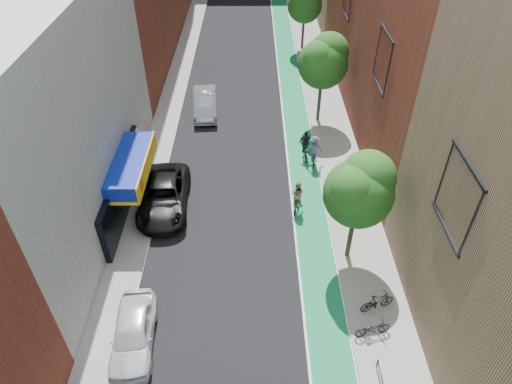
{
  "coord_description": "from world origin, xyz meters",
  "views": [
    {
      "loc": [
        0.66,
        -6.43,
        18.08
      ],
      "look_at": [
        0.81,
        13.63,
        1.5
      ],
      "focal_mm": 32.0,
      "sensor_mm": 36.0,
      "label": 1
    }
  ],
  "objects_px": {
    "cyclist_lane_near": "(297,198)",
    "parked_car_black": "(164,196)",
    "parked_car_silver": "(205,103)",
    "parked_car_white": "(133,333)",
    "cyclist_lane_mid": "(305,148)",
    "cyclist_lane_far": "(314,152)"
  },
  "relations": [
    {
      "from": "cyclist_lane_far",
      "to": "parked_car_white",
      "type": "bearing_deg",
      "value": 55.93
    },
    {
      "from": "cyclist_lane_near",
      "to": "cyclist_lane_mid",
      "type": "distance_m",
      "value": 5.48
    },
    {
      "from": "parked_car_silver",
      "to": "cyclist_lane_mid",
      "type": "distance_m",
      "value": 9.55
    },
    {
      "from": "parked_car_black",
      "to": "cyclist_lane_mid",
      "type": "bearing_deg",
      "value": 27.41
    },
    {
      "from": "parked_car_silver",
      "to": "cyclist_lane_mid",
      "type": "height_order",
      "value": "cyclist_lane_mid"
    },
    {
      "from": "cyclist_lane_far",
      "to": "parked_car_silver",
      "type": "bearing_deg",
      "value": -41.41
    },
    {
      "from": "parked_car_black",
      "to": "cyclist_lane_mid",
      "type": "xyz_separation_m",
      "value": [
        8.8,
        5.05,
        -0.06
      ]
    },
    {
      "from": "parked_car_black",
      "to": "parked_car_silver",
      "type": "distance_m",
      "value": 11.34
    },
    {
      "from": "parked_car_black",
      "to": "parked_car_silver",
      "type": "relative_size",
      "value": 1.19
    },
    {
      "from": "parked_car_white",
      "to": "parked_car_black",
      "type": "bearing_deg",
      "value": 85.74
    },
    {
      "from": "parked_car_black",
      "to": "parked_car_silver",
      "type": "bearing_deg",
      "value": 79.86
    },
    {
      "from": "cyclist_lane_near",
      "to": "parked_car_black",
      "type": "bearing_deg",
      "value": 12.28
    },
    {
      "from": "parked_car_white",
      "to": "cyclist_lane_mid",
      "type": "xyz_separation_m",
      "value": [
        8.8,
        14.23,
        0.01
      ]
    },
    {
      "from": "parked_car_white",
      "to": "parked_car_silver",
      "type": "relative_size",
      "value": 0.88
    },
    {
      "from": "cyclist_lane_near",
      "to": "cyclist_lane_far",
      "type": "relative_size",
      "value": 0.95
    },
    {
      "from": "parked_car_white",
      "to": "parked_car_silver",
      "type": "bearing_deg",
      "value": 81.48
    },
    {
      "from": "cyclist_lane_near",
      "to": "cyclist_lane_mid",
      "type": "height_order",
      "value": "cyclist_lane_mid"
    },
    {
      "from": "parked_car_black",
      "to": "cyclist_lane_near",
      "type": "xyz_separation_m",
      "value": [
        7.8,
        -0.34,
        0.04
      ]
    },
    {
      "from": "parked_car_white",
      "to": "cyclist_lane_near",
      "type": "relative_size",
      "value": 2.19
    },
    {
      "from": "parked_car_white",
      "to": "parked_car_black",
      "type": "xyz_separation_m",
      "value": [
        0.0,
        9.18,
        0.07
      ]
    },
    {
      "from": "parked_car_silver",
      "to": "parked_car_white",
      "type": "bearing_deg",
      "value": -99.05
    },
    {
      "from": "parked_car_silver",
      "to": "cyclist_lane_mid",
      "type": "relative_size",
      "value": 2.47
    }
  ]
}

